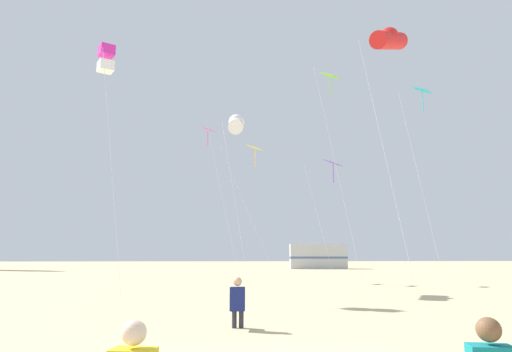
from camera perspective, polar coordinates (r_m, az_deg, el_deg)
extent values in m
sphere|color=beige|center=(3.92, -14.99, -18.36)|extent=(0.20, 0.20, 0.20)
sphere|color=brown|center=(4.38, 27.05, -16.72)|extent=(0.20, 0.20, 0.20)
cube|color=navy|center=(10.58, -2.33, -15.08)|extent=(0.35, 0.24, 0.52)
sphere|color=#D8A87F|center=(10.55, -2.32, -13.02)|extent=(0.20, 0.20, 0.20)
cylinder|color=#2D2D38|center=(10.78, -1.87, -16.26)|extent=(0.15, 0.37, 0.13)
cylinder|color=#2D2D38|center=(10.97, -1.85, -17.36)|extent=(0.11, 0.11, 0.42)
cylinder|color=#2D2D38|center=(10.78, -2.75, -16.26)|extent=(0.15, 0.37, 0.13)
cylinder|color=#2D2D38|center=(10.97, -2.73, -17.35)|extent=(0.11, 0.11, 0.42)
cylinder|color=silver|center=(17.21, 15.94, 1.85)|extent=(1.34, 1.22, 10.02)
cylinder|color=red|center=(19.59, 16.29, 15.94)|extent=(2.20, 2.32, 1.48)
sphere|color=red|center=(19.65, 16.27, 16.33)|extent=(0.76, 0.76, 0.76)
cylinder|color=silver|center=(23.37, 10.16, 0.27)|extent=(2.21, 0.04, 11.32)
cube|color=#72D12D|center=(25.96, 9.23, 12.25)|extent=(1.22, 1.22, 0.40)
cylinder|color=#72D12D|center=(25.72, 9.27, 10.90)|extent=(0.04, 0.04, 1.10)
cylinder|color=silver|center=(29.22, -4.14, -3.12)|extent=(2.26, 2.22, 10.03)
cube|color=#E54C8C|center=(31.32, -6.04, 5.82)|extent=(1.22, 1.22, 0.40)
cylinder|color=#E54C8C|center=(31.15, -6.06, 4.67)|extent=(0.04, 0.04, 1.10)
cylinder|color=silver|center=(26.38, 7.86, -5.59)|extent=(1.28, 2.14, 7.05)
cube|color=purple|center=(27.69, 9.59, 1.63)|extent=(1.22, 1.22, 0.40)
cylinder|color=purple|center=(27.57, 9.63, 0.30)|extent=(0.04, 0.04, 1.10)
cylinder|color=silver|center=(20.72, -2.60, -3.54)|extent=(1.32, 0.09, 7.79)
cylinder|color=white|center=(22.12, -2.46, 6.36)|extent=(0.84, 2.53, 1.48)
sphere|color=white|center=(22.16, -2.45, 6.73)|extent=(0.76, 0.76, 0.76)
cylinder|color=silver|center=(25.24, 19.82, -0.81)|extent=(1.30, 1.44, 10.65)
cube|color=#1EB2D1|center=(27.37, 20.03, 10.05)|extent=(1.22, 1.22, 0.40)
cylinder|color=#1EB2D1|center=(27.16, 20.11, 8.76)|extent=(0.04, 0.04, 1.10)
cylinder|color=silver|center=(19.00, -17.58, 0.61)|extent=(0.96, 1.22, 9.85)
cube|color=#D826A5|center=(21.12, -18.15, 14.62)|extent=(0.82, 0.82, 0.44)
cube|color=white|center=(20.85, -18.25, 12.86)|extent=(0.82, 0.82, 0.44)
cylinder|color=silver|center=(26.24, -1.08, -4.36)|extent=(3.45, 1.12, 8.24)
cube|color=yellow|center=(28.63, -0.09, 3.54)|extent=(1.22, 1.22, 0.40)
cylinder|color=yellow|center=(28.49, -0.09, 2.27)|extent=(0.04, 0.04, 1.10)
cube|color=#B7BABF|center=(53.74, 7.73, -9.91)|extent=(6.54, 2.74, 2.80)
cube|color=#4C608C|center=(53.74, 7.74, -10.06)|extent=(6.59, 2.78, 0.24)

